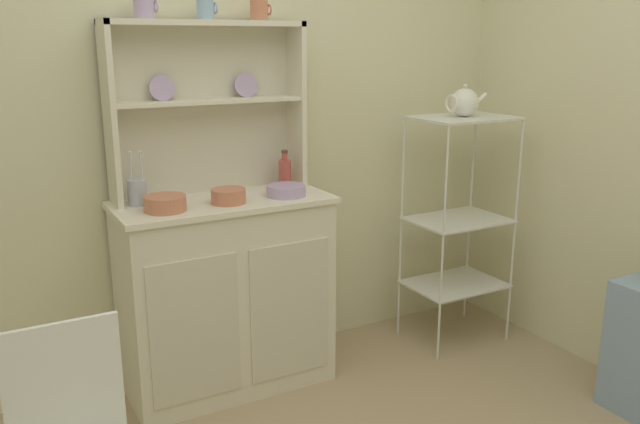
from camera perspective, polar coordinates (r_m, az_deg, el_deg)
wall_back at (r=3.08m, az=-9.55°, el=8.74°), size 3.84×0.05×2.50m
hutch_cabinet at (r=3.01m, az=-8.19°, el=-6.93°), size 0.94×0.45×0.89m
hutch_shelf_unit at (r=2.97m, az=-9.97°, el=9.94°), size 0.88×0.18×0.76m
bakers_rack at (r=3.45m, az=12.01°, el=0.47°), size 0.49×0.36×1.19m
cup_lilac_0 at (r=2.85m, az=-15.09°, el=16.87°), size 0.10×0.08×0.09m
cup_sky_1 at (r=2.92m, az=-9.95°, el=17.04°), size 0.09×0.07×0.09m
cup_terracotta_2 at (r=3.01m, az=-5.31°, el=17.09°), size 0.09×0.08×0.09m
bowl_mixing_large at (r=2.73m, az=-13.36°, el=0.74°), size 0.17×0.17×0.06m
bowl_floral_medium at (r=2.81m, az=-7.99°, el=1.40°), size 0.15×0.15×0.06m
bowl_cream_small at (r=2.92m, az=-2.98°, el=1.88°), size 0.18×0.18×0.05m
jam_bottle at (r=3.08m, az=-3.09°, el=3.47°), size 0.06×0.06×0.18m
utensil_jar at (r=2.85m, az=-15.64°, el=1.72°), size 0.08×0.08×0.23m
porcelain_teapot at (r=3.36m, az=12.48°, el=9.32°), size 0.23×0.14×0.16m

